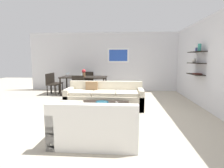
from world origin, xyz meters
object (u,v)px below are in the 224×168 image
(coffee_table, at_px, (104,112))
(dining_table, at_px, (84,78))
(dining_chair_head, at_px, (88,80))
(dining_chair_foot, at_px, (79,85))
(dining_chair_left_near, at_px, (51,83))
(wine_glass_left_far, at_px, (69,73))
(centerpiece_vase, at_px, (84,72))
(candle_jar, at_px, (117,104))
(sofa_beige, at_px, (105,98))
(loveseat_white, at_px, (95,126))
(decorative_bowl, at_px, (102,103))
(wine_glass_foot, at_px, (82,75))
(wine_glass_left_near, at_px, (67,74))
(dining_chair_left_far, at_px, (55,81))

(coffee_table, relative_size, dining_table, 0.65)
(dining_table, xyz_separation_m, dining_chair_head, (0.00, 0.88, -0.18))
(dining_chair_foot, relative_size, dining_chair_left_near, 1.00)
(wine_glass_left_far, xyz_separation_m, centerpiece_vase, (0.70, -0.13, 0.05))
(candle_jar, relative_size, centerpiece_vase, 0.26)
(dining_table, height_order, dining_chair_head, dining_chair_head)
(dining_chair_left_near, bearing_deg, sofa_beige, -37.60)
(loveseat_white, relative_size, decorative_bowl, 4.69)
(decorative_bowl, xyz_separation_m, dining_chair_head, (-1.19, 4.20, 0.08))
(sofa_beige, bearing_deg, centerpiece_vase, 118.01)
(dining_chair_head, relative_size, wine_glass_foot, 5.34)
(coffee_table, distance_m, dining_table, 3.51)
(wine_glass_left_near, distance_m, centerpiece_vase, 0.71)
(dining_chair_left_near, bearing_deg, dining_chair_left_far, 90.00)
(wine_glass_left_far, height_order, centerpiece_vase, centerpiece_vase)
(sofa_beige, distance_m, dining_chair_foot, 1.68)
(wine_glass_foot, xyz_separation_m, wine_glass_left_near, (-0.69, 0.29, 0.00))
(sofa_beige, distance_m, wine_glass_foot, 2.11)
(sofa_beige, height_order, dining_chair_head, dining_chair_head)
(wine_glass_left_near, relative_size, centerpiece_vase, 0.52)
(dining_chair_head, xyz_separation_m, wine_glass_left_far, (-0.69, -0.76, 0.37))
(sofa_beige, bearing_deg, wine_glass_left_near, 132.24)
(decorative_bowl, xyz_separation_m, wine_glass_left_far, (-1.89, 3.43, 0.44))
(dining_chair_left_near, bearing_deg, wine_glass_left_near, 8.30)
(decorative_bowl, relative_size, dining_chair_left_near, 0.36)
(dining_chair_head, relative_size, dining_chair_left_far, 1.00)
(dining_chair_foot, distance_m, dining_chair_left_near, 1.51)
(coffee_table, relative_size, candle_jar, 15.40)
(dining_chair_foot, bearing_deg, wine_glass_left_far, 124.91)
(sofa_beige, distance_m, candle_jar, 1.26)
(candle_jar, distance_m, dining_table, 3.64)
(decorative_bowl, bearing_deg, candle_jar, 4.34)
(sofa_beige, distance_m, wine_glass_left_near, 2.75)
(wine_glass_left_far, height_order, wine_glass_left_near, wine_glass_left_far)
(dining_table, bearing_deg, decorative_bowl, -70.24)
(wine_glass_foot, bearing_deg, decorative_bowl, -67.70)
(sofa_beige, height_order, decorative_bowl, sofa_beige)
(decorative_bowl, height_order, dining_chair_head, dining_chair_head)
(decorative_bowl, bearing_deg, centerpiece_vase, 109.82)
(loveseat_white, bearing_deg, dining_table, 105.19)
(loveseat_white, relative_size, coffee_table, 1.20)
(candle_jar, distance_m, wine_glass_left_far, 4.10)
(decorative_bowl, bearing_deg, dining_chair_head, 105.86)
(decorative_bowl, relative_size, wine_glass_left_far, 1.81)
(sofa_beige, height_order, dining_table, sofa_beige)
(decorative_bowl, bearing_deg, wine_glass_left_near, 120.52)
(wine_glass_foot, distance_m, wine_glass_left_far, 0.87)
(dining_chair_foot, relative_size, dining_chair_left_far, 1.00)
(dining_chair_foot, bearing_deg, decorative_bowl, -63.95)
(dining_chair_left_near, height_order, wine_glass_foot, wine_glass_foot)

